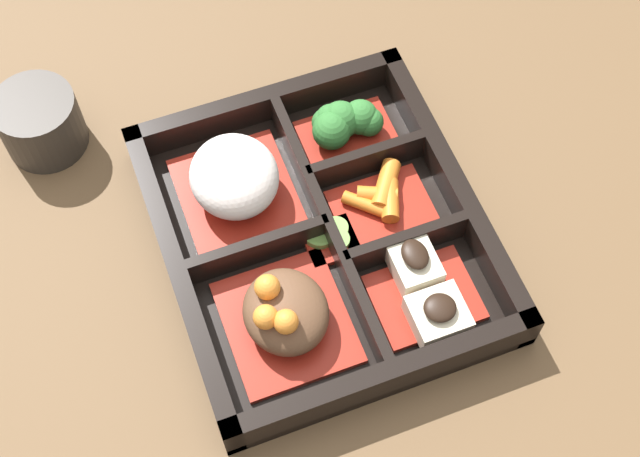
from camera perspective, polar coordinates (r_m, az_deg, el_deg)
The scene contains 10 objects.
ground_plane at distance 0.70m, azimuth 0.00°, elevation -0.99°, with size 3.00×3.00×0.00m, color brown.
bento_base at distance 0.70m, azimuth 0.00°, elevation -0.80°, with size 0.27×0.24×0.01m.
bento_rim at distance 0.68m, azimuth 0.22°, elevation -0.13°, with size 0.27×0.24×0.04m.
bowl_stew at distance 0.64m, azimuth -2.26°, elevation -5.47°, with size 0.10×0.09×0.05m.
bowl_rice at distance 0.69m, azimuth -5.49°, elevation 3.16°, with size 0.10×0.09×0.05m.
bowl_tofu at distance 0.66m, azimuth 6.75°, elevation -3.97°, with size 0.09×0.08×0.03m.
bowl_carrots at distance 0.70m, azimuth 4.00°, elevation 1.74°, with size 0.07×0.08×0.02m.
bowl_greens at distance 0.73m, azimuth 1.48°, elevation 6.70°, with size 0.05×0.08×0.04m.
bowl_pickles at distance 0.68m, azimuth 0.53°, elevation -0.67°, with size 0.04×0.04×0.01m.
tea_cup at distance 0.76m, azimuth -17.49°, elevation 6.56°, with size 0.07×0.07×0.05m.
Camera 1 is at (-0.31, 0.12, 0.62)m, focal length 50.00 mm.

